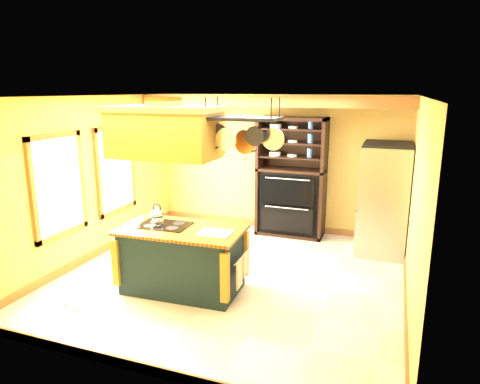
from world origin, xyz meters
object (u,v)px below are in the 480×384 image
Objects in this scene: kitchen_island at (182,259)px; pot_rack at (243,127)px; hutch at (291,190)px; range_hood at (165,131)px; refrigerator at (383,201)px.

kitchen_island is 2.08m from pot_rack.
hutch is at bearing 71.19° from kitchen_island.
range_hood is 0.80× the size of refrigerator.
pot_rack is (1.10, 0.01, 0.08)m from range_hood.
pot_rack is 0.53× the size of refrigerator.
pot_rack reaches higher than refrigerator.
refrigerator is (2.58, 2.52, 0.45)m from kitchen_island.
pot_rack is at bearing -89.14° from hutch.
pot_rack is 0.43× the size of hutch.
pot_rack is (0.91, 0.01, 1.87)m from kitchen_island.
range_hood reaches higher than hutch.
kitchen_island is 1.76× the size of pot_rack.
range_hood is 3.98m from refrigerator.
range_hood is 0.66× the size of hutch.
range_hood is at bearing -179.45° from pot_rack.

